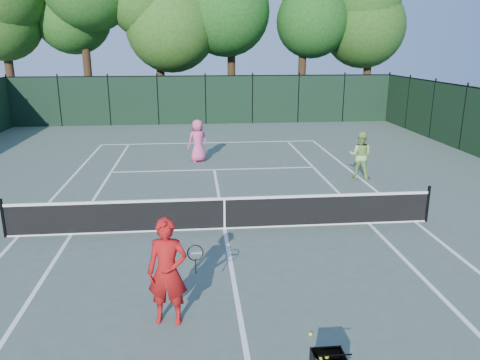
{
  "coord_description": "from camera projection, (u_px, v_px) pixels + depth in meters",
  "views": [
    {
      "loc": [
        -0.75,
        -12.01,
        4.88
      ],
      "look_at": [
        0.53,
        1.0,
        1.1
      ],
      "focal_mm": 35.0,
      "sensor_mm": 36.0,
      "label": 1
    }
  ],
  "objects": [
    {
      "name": "ground",
      "position": [
        225.0,
        229.0,
        12.9
      ],
      "size": [
        90.0,
        90.0,
        0.0
      ],
      "primitive_type": "plane",
      "color": "#48584E",
      "rests_on": "ground"
    },
    {
      "name": "sideline_doubles_left",
      "position": [
        18.0,
        236.0,
        12.39
      ],
      "size": [
        0.1,
        23.77,
        0.01
      ],
      "primitive_type": "cube",
      "color": "white",
      "rests_on": "ground"
    },
    {
      "name": "sideline_doubles_right",
      "position": [
        415.0,
        222.0,
        13.42
      ],
      "size": [
        0.1,
        23.77,
        0.01
      ],
      "primitive_type": "cube",
      "color": "white",
      "rests_on": "ground"
    },
    {
      "name": "sideline_singles_left",
      "position": [
        71.0,
        234.0,
        12.52
      ],
      "size": [
        0.1,
        23.77,
        0.01
      ],
      "primitive_type": "cube",
      "color": "white",
      "rests_on": "ground"
    },
    {
      "name": "sideline_singles_right",
      "position": [
        369.0,
        223.0,
        13.29
      ],
      "size": [
        0.1,
        23.77,
        0.01
      ],
      "primitive_type": "cube",
      "color": "white",
      "rests_on": "ground"
    },
    {
      "name": "baseline_far",
      "position": [
        209.0,
        143.0,
        24.27
      ],
      "size": [
        10.97,
        0.1,
        0.01
      ],
      "primitive_type": "cube",
      "color": "white",
      "rests_on": "ground"
    },
    {
      "name": "service_line_far",
      "position": [
        214.0,
        170.0,
        19.02
      ],
      "size": [
        8.23,
        0.1,
        0.01
      ],
      "primitive_type": "cube",
      "color": "white",
      "rests_on": "ground"
    },
    {
      "name": "center_service_line",
      "position": [
        225.0,
        229.0,
        12.9
      ],
      "size": [
        0.1,
        12.8,
        0.01
      ],
      "primitive_type": "cube",
      "color": "white",
      "rests_on": "ground"
    },
    {
      "name": "tennis_net",
      "position": [
        224.0,
        212.0,
        12.77
      ],
      "size": [
        11.69,
        0.09,
        1.06
      ],
      "color": "black",
      "rests_on": "ground"
    },
    {
      "name": "fence_far",
      "position": [
        206.0,
        100.0,
        29.7
      ],
      "size": [
        24.0,
        0.05,
        3.0
      ],
      "primitive_type": "cube",
      "color": "black",
      "rests_on": "ground"
    },
    {
      "name": "tree_2",
      "position": [
        157.0,
        1.0,
        31.32
      ],
      "size": [
        6.0,
        6.0,
        12.4
      ],
      "color": "black",
      "rests_on": "ground"
    },
    {
      "name": "tree_5",
      "position": [
        372.0,
        3.0,
        33.02
      ],
      "size": [
        5.8,
        5.8,
        12.23
      ],
      "color": "black",
      "rests_on": "ground"
    },
    {
      "name": "coach",
      "position": [
        168.0,
        272.0,
        8.31
      ],
      "size": [
        1.05,
        0.62,
        2.0
      ],
      "rotation": [
        0.0,
        0.0,
        -0.16
      ],
      "color": "#AA1313",
      "rests_on": "ground"
    },
    {
      "name": "player_pink",
      "position": [
        198.0,
        141.0,
        20.14
      ],
      "size": [
        1.05,
        0.89,
        1.83
      ],
      "rotation": [
        0.0,
        0.0,
        3.55
      ],
      "color": "#E6518A",
      "rests_on": "ground"
    },
    {
      "name": "player_green",
      "position": [
        360.0,
        155.0,
        17.56
      ],
      "size": [
        1.08,
        0.99,
        1.78
      ],
      "rotation": [
        0.0,
        0.0,
        2.68
      ],
      "color": "#9CC462",
      "rests_on": "ground"
    },
    {
      "name": "loose_ball_midcourt",
      "position": [
        311.0,
        334.0,
        8.14
      ],
      "size": [
        0.07,
        0.07,
        0.07
      ],
      "primitive_type": "sphere",
      "color": "#C7E02D",
      "rests_on": "ground"
    }
  ]
}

